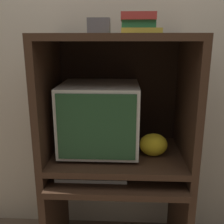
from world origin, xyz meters
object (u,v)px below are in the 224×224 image
at_px(snack_bag, 153,145).
at_px(book_stack, 139,24).
at_px(keyboard, 92,174).
at_px(mouse, 139,175).
at_px(crt_monitor, 100,117).
at_px(storage_box, 99,26).

relative_size(snack_bag, book_stack, 0.80).
height_order(snack_bag, book_stack, book_stack).
bearing_deg(keyboard, book_stack, 11.54).
xyz_separation_m(mouse, snack_bag, (0.08, 0.08, 0.16)).
bearing_deg(book_stack, crt_monitor, 157.34).
bearing_deg(storage_box, book_stack, -18.72).
height_order(book_stack, storage_box, book_stack).
height_order(crt_monitor, storage_box, storage_box).
bearing_deg(book_stack, snack_bag, 17.11).
distance_m(snack_bag, storage_box, 0.75).
bearing_deg(keyboard, crt_monitor, 75.95).
bearing_deg(mouse, keyboard, -179.30).
bearing_deg(keyboard, storage_box, 72.43).
bearing_deg(snack_bag, mouse, -135.74).
height_order(snack_bag, storage_box, storage_box).
height_order(crt_monitor, keyboard, crt_monitor).
relative_size(crt_monitor, snack_bag, 2.77).
distance_m(crt_monitor, keyboard, 0.34).
height_order(keyboard, storage_box, storage_box).
bearing_deg(storage_box, snack_bag, -7.15).
bearing_deg(storage_box, keyboard, -107.57).
relative_size(crt_monitor, storage_box, 3.82).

